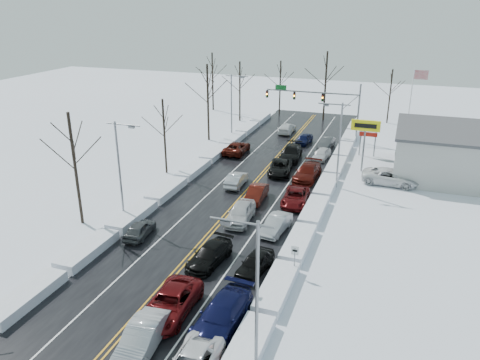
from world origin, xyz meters
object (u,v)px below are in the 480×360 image
at_px(traffic_signal_mast, 322,100).
at_px(tires_plus_sign, 365,129).
at_px(flagpole, 412,100).
at_px(oncoming_car_0, 236,186).

distance_m(traffic_signal_mast, tires_plus_sign, 13.92).
distance_m(tires_plus_sign, flagpole, 14.79).
bearing_deg(traffic_signal_mast, tires_plus_sign, -59.54).
bearing_deg(tires_plus_sign, traffic_signal_mast, 120.46).
bearing_deg(tires_plus_sign, flagpole, 71.56).
height_order(traffic_signal_mast, flagpole, flagpole).
height_order(flagpole, oncoming_car_0, flagpole).
bearing_deg(flagpole, tires_plus_sign, -108.44).
xyz_separation_m(traffic_signal_mast, tires_plus_sign, (7.05, -12.00, -0.49)).
distance_m(flagpole, oncoming_car_0, 29.13).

